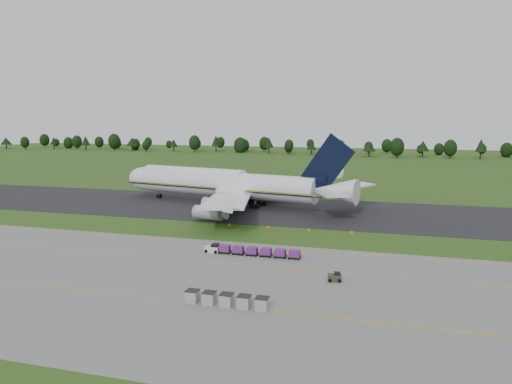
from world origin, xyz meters
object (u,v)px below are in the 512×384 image
(baggage_train, at_px, (250,251))
(aircraft, at_px, (226,184))
(utility_cart, at_px, (334,278))
(uld_row, at_px, (226,300))
(edge_markers, at_px, (288,229))

(baggage_train, bearing_deg, aircraft, 114.30)
(aircraft, bearing_deg, utility_cart, -56.88)
(uld_row, bearing_deg, utility_cart, 48.31)
(baggage_train, distance_m, edge_markers, 21.77)
(utility_cart, bearing_deg, aircraft, 123.12)
(utility_cart, relative_size, uld_row, 0.19)
(uld_row, distance_m, edge_markers, 45.43)
(aircraft, height_order, baggage_train, aircraft)
(baggage_train, xyz_separation_m, uld_row, (3.94, -23.74, -0.01))
(baggage_train, xyz_separation_m, utility_cart, (16.18, -10.00, -0.31))
(aircraft, relative_size, edge_markers, 2.65)
(baggage_train, height_order, edge_markers, baggage_train)
(aircraft, xyz_separation_m, utility_cart, (37.90, -58.09, -5.25))
(uld_row, bearing_deg, edge_markers, 92.29)
(utility_cart, bearing_deg, baggage_train, 148.29)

